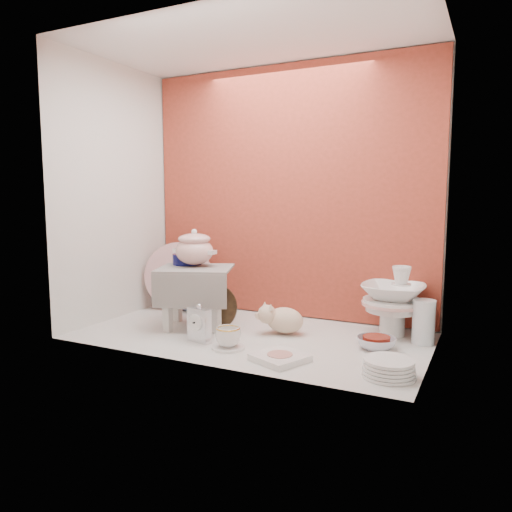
{
  "coord_description": "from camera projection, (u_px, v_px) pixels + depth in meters",
  "views": [
    {
      "loc": [
        1.13,
        -2.23,
        0.73
      ],
      "look_at": [
        0.02,
        0.02,
        0.42
      ],
      "focal_mm": 34.22,
      "sensor_mm": 36.0,
      "label": 1
    }
  ],
  "objects": [
    {
      "name": "ground",
      "position": [
        251.0,
        335.0,
        2.57
      ],
      "size": [
        1.8,
        1.8,
        0.0
      ],
      "primitive_type": "plane",
      "color": "silver",
      "rests_on": "ground"
    },
    {
      "name": "niche_shell",
      "position": [
        266.0,
        158.0,
        2.62
      ],
      "size": [
        1.86,
        1.03,
        1.53
      ],
      "color": "#AF3B2B",
      "rests_on": "ground"
    },
    {
      "name": "step_stool",
      "position": [
        196.0,
        297.0,
        2.72
      ],
      "size": [
        0.49,
        0.46,
        0.34
      ],
      "primitive_type": null,
      "rotation": [
        0.0,
        0.0,
        0.37
      ],
      "color": "silver",
      "rests_on": "ground"
    },
    {
      "name": "soup_tureen",
      "position": [
        194.0,
        248.0,
        2.72
      ],
      "size": [
        0.31,
        0.31,
        0.21
      ],
      "primitive_type": null,
      "rotation": [
        0.0,
        0.0,
        0.29
      ],
      "color": "white",
      "rests_on": "step_stool"
    },
    {
      "name": "cobalt_bowl",
      "position": [
        187.0,
        259.0,
        2.81
      ],
      "size": [
        0.2,
        0.2,
        0.06
      ],
      "primitive_type": "cylinder",
      "rotation": [
        0.0,
        0.0,
        -0.23
      ],
      "color": "#090B45",
      "rests_on": "step_stool"
    },
    {
      "name": "floral_platter",
      "position": [
        179.0,
        276.0,
        3.11
      ],
      "size": [
        0.42,
        0.23,
        0.44
      ],
      "primitive_type": null,
      "rotation": [
        0.0,
        0.0,
        0.43
      ],
      "color": "white",
      "rests_on": "ground"
    },
    {
      "name": "blue_white_vase",
      "position": [
        193.0,
        289.0,
        3.14
      ],
      "size": [
        0.28,
        0.28,
        0.27
      ],
      "primitive_type": "imported",
      "rotation": [
        0.0,
        0.0,
        0.11
      ],
      "color": "white",
      "rests_on": "ground"
    },
    {
      "name": "lacquer_tray",
      "position": [
        215.0,
        307.0,
        2.67
      ],
      "size": [
        0.26,
        0.1,
        0.25
      ],
      "primitive_type": null,
      "rotation": [
        0.0,
        0.0,
        0.16
      ],
      "color": "black",
      "rests_on": "ground"
    },
    {
      "name": "mantel_clock",
      "position": [
        199.0,
        323.0,
        2.44
      ],
      "size": [
        0.14,
        0.08,
        0.19
      ],
      "primitive_type": "cube",
      "rotation": [
        0.0,
        0.0,
        -0.26
      ],
      "color": "silver",
      "rests_on": "ground"
    },
    {
      "name": "plush_pig",
      "position": [
        285.0,
        320.0,
        2.59
      ],
      "size": [
        0.28,
        0.21,
        0.15
      ],
      "primitive_type": "ellipsoid",
      "rotation": [
        0.0,
        0.0,
        0.14
      ],
      "color": "beige",
      "rests_on": "ground"
    },
    {
      "name": "teacup_saucer",
      "position": [
        228.0,
        347.0,
        2.34
      ],
      "size": [
        0.2,
        0.2,
        0.01
      ],
      "primitive_type": "cylinder",
      "rotation": [
        0.0,
        0.0,
        -0.28
      ],
      "color": "white",
      "rests_on": "ground"
    },
    {
      "name": "gold_rim_teacup",
      "position": [
        228.0,
        337.0,
        2.34
      ],
      "size": [
        0.14,
        0.14,
        0.1
      ],
      "primitive_type": "imported",
      "rotation": [
        0.0,
        0.0,
        0.12
      ],
      "color": "white",
      "rests_on": "teacup_saucer"
    },
    {
      "name": "lattice_dish",
      "position": [
        280.0,
        358.0,
        2.17
      ],
      "size": [
        0.27,
        0.27,
        0.03
      ],
      "primitive_type": "cube",
      "rotation": [
        0.0,
        0.0,
        -0.4
      ],
      "color": "white",
      "rests_on": "ground"
    },
    {
      "name": "dinner_plate_stack",
      "position": [
        389.0,
        368.0,
        1.98
      ],
      "size": [
        0.23,
        0.23,
        0.07
      ],
      "primitive_type": "cylinder",
      "rotation": [
        0.0,
        0.0,
        0.05
      ],
      "color": "white",
      "rests_on": "ground"
    },
    {
      "name": "crystal_bowl",
      "position": [
        376.0,
        343.0,
        2.33
      ],
      "size": [
        0.2,
        0.2,
        0.06
      ],
      "primitive_type": "imported",
      "rotation": [
        0.0,
        0.0,
        -0.08
      ],
      "color": "silver",
      "rests_on": "ground"
    },
    {
      "name": "clear_glass_vase",
      "position": [
        424.0,
        322.0,
        2.41
      ],
      "size": [
        0.14,
        0.14,
        0.22
      ],
      "primitive_type": "cylinder",
      "rotation": [
        0.0,
        0.0,
        -0.29
      ],
      "color": "silver",
      "rests_on": "ground"
    },
    {
      "name": "porcelain_tower",
      "position": [
        393.0,
        301.0,
        2.55
      ],
      "size": [
        0.36,
        0.36,
        0.37
      ],
      "primitive_type": null,
      "rotation": [
        0.0,
        0.0,
        0.13
      ],
      "color": "white",
      "rests_on": "ground"
    }
  ]
}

